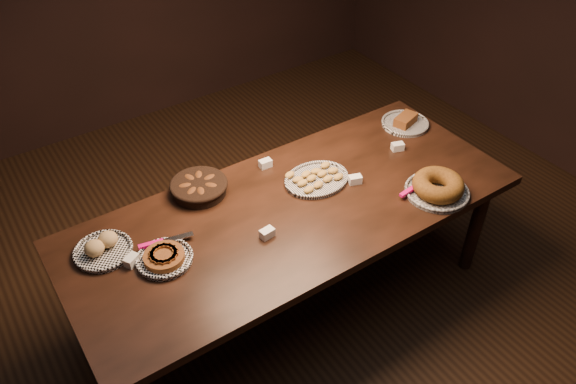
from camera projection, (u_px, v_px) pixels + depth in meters
ground at (294, 300)px, 3.40m from camera, size 5.00×5.00×0.00m
buffet_table at (294, 217)px, 2.97m from camera, size 2.40×1.00×0.75m
apple_tart_plate at (164, 257)px, 2.62m from camera, size 0.32×0.27×0.05m
madeleine_platter at (316, 179)px, 3.08m from camera, size 0.37×0.30×0.04m
bundt_cake_plate at (438, 187)px, 2.98m from camera, size 0.37×0.35×0.11m
croissant_basket at (199, 186)px, 2.98m from camera, size 0.31×0.31×0.08m
bread_roll_plate at (102, 248)px, 2.65m from camera, size 0.28×0.28×0.09m
loaf_plate at (405, 122)px, 3.51m from camera, size 0.30×0.30×0.07m
tent_cards at (290, 193)px, 2.98m from camera, size 1.73×0.54×0.04m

